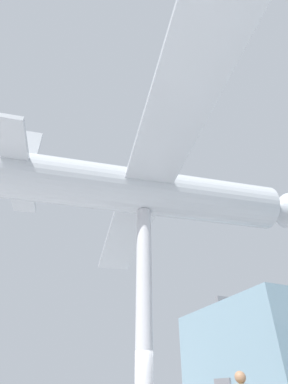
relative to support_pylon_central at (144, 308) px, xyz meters
The scene contains 2 objects.
support_pylon_central is the anchor object (origin of this frame).
suspended_airplane 4.77m from the support_pylon_central, 80.89° to the left, with size 18.83×13.20×3.32m.
Camera 1 is at (9.78, -3.98, 1.37)m, focal length 28.00 mm.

